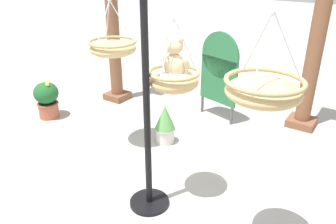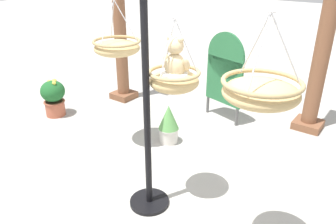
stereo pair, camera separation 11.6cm
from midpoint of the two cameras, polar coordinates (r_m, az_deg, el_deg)
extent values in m
plane|color=#ADAAA3|center=(3.84, -1.48, -15.94)|extent=(40.00, 40.00, 0.00)
cylinder|color=black|center=(3.28, -4.65, -0.59)|extent=(0.07, 0.07, 2.21)
cylinder|color=black|center=(3.87, -4.08, -15.19)|extent=(0.44, 0.44, 0.04)
ellipsoid|color=tan|center=(3.26, -0.03, 5.29)|extent=(0.49, 0.49, 0.20)
torus|color=tan|center=(3.23, -0.03, 6.84)|extent=(0.52, 0.52, 0.04)
ellipsoid|color=silver|center=(3.26, -0.03, 5.62)|extent=(0.43, 0.43, 0.17)
cylinder|color=#B7B7BC|center=(3.16, 2.05, 11.23)|extent=(0.21, 0.13, 0.52)
cylinder|color=#B7B7BC|center=(3.26, -0.90, 11.70)|extent=(0.21, 0.13, 0.52)
cylinder|color=#B7B7BC|center=(3.07, -1.23, 10.86)|extent=(0.01, 0.24, 0.52)
torus|color=#B7B7BC|center=(3.11, -0.03, 15.88)|extent=(0.06, 0.06, 0.01)
ellipsoid|color=#D1B789|center=(3.22, 0.07, 7.92)|extent=(0.21, 0.18, 0.25)
sphere|color=#D1B789|center=(3.17, 0.08, 11.31)|extent=(0.17, 0.17, 0.16)
ellipsoid|color=beige|center=(3.22, 0.71, 11.31)|extent=(0.08, 0.06, 0.05)
sphere|color=black|center=(3.24, 0.95, 11.43)|extent=(0.02, 0.02, 0.02)
sphere|color=#D1B789|center=(3.19, -0.80, 12.59)|extent=(0.06, 0.06, 0.06)
sphere|color=#D1B789|center=(3.12, 0.97, 12.34)|extent=(0.06, 0.06, 0.06)
ellipsoid|color=#D1B789|center=(3.30, -1.29, 8.87)|extent=(0.07, 0.12, 0.16)
ellipsoid|color=#D1B789|center=(3.18, 2.04, 8.24)|extent=(0.07, 0.12, 0.16)
ellipsoid|color=#D1B789|center=(3.35, 0.12, 6.95)|extent=(0.08, 0.15, 0.08)
ellipsoid|color=#D1B789|center=(3.29, 1.82, 6.60)|extent=(0.08, 0.15, 0.08)
ellipsoid|color=tan|center=(4.43, -10.21, 10.64)|extent=(0.60, 0.60, 0.20)
torus|color=tan|center=(4.41, -10.30, 11.78)|extent=(0.62, 0.62, 0.04)
cylinder|color=#B7B7BC|center=(4.33, -8.73, 15.11)|extent=(0.25, 0.15, 0.52)
cylinder|color=#B7B7BC|center=(4.49, -11.07, 15.30)|extent=(0.25, 0.15, 0.52)
cylinder|color=#B7B7BC|center=(4.26, -11.88, 14.73)|extent=(0.01, 0.29, 0.52)
torus|color=#B7B7BC|center=(4.33, -10.84, 18.39)|extent=(0.06, 0.06, 0.01)
ellipsoid|color=tan|center=(2.57, 14.82, 3.37)|extent=(0.58, 0.58, 0.19)
torus|color=tan|center=(2.54, 15.03, 5.17)|extent=(0.60, 0.60, 0.04)
cylinder|color=#B7B7BC|center=(2.50, 18.70, 10.38)|extent=(0.25, 0.15, 0.50)
cylinder|color=#B7B7BC|center=(2.57, 13.74, 11.34)|extent=(0.25, 0.15, 0.50)
cylinder|color=#B7B7BC|center=(2.35, 14.56, 10.01)|extent=(0.01, 0.28, 0.50)
torus|color=#B7B7BC|center=(2.43, 16.37, 16.30)|extent=(0.06, 0.06, 0.01)
cylinder|color=brown|center=(6.20, -10.03, 14.51)|extent=(0.23, 0.23, 2.85)
cube|color=brown|center=(6.58, -9.15, 2.77)|extent=(0.41, 0.41, 0.12)
cylinder|color=brown|center=(5.46, 23.42, 10.08)|extent=(0.24, 0.24, 2.59)
cube|color=brown|center=(5.86, 21.39, -1.60)|extent=(0.43, 0.43, 0.12)
cylinder|color=#AD563D|center=(6.09, -20.31, 0.34)|extent=(0.33, 0.33, 0.26)
torus|color=#9C4E37|center=(6.05, -20.48, 1.39)|extent=(0.36, 0.36, 0.03)
cylinder|color=#382819|center=(6.05, -20.48, 1.35)|extent=(0.29, 0.29, 0.03)
ellipsoid|color=#1E5B28|center=(5.98, -20.76, 3.09)|extent=(0.41, 0.41, 0.37)
sphere|color=#E5DB4C|center=(5.83, -20.56, 4.45)|extent=(0.06, 0.06, 0.06)
sphere|color=#E5DB4C|center=(5.96, -20.53, 4.71)|extent=(0.09, 0.09, 0.09)
sphere|color=#E5DB4C|center=(5.97, -21.35, 4.68)|extent=(0.06, 0.06, 0.06)
cylinder|color=beige|center=(4.96, -1.18, -3.96)|extent=(0.27, 0.27, 0.23)
torus|color=#BCB7AE|center=(4.91, -1.19, -2.90)|extent=(0.31, 0.31, 0.03)
cylinder|color=#382819|center=(4.91, -1.19, -2.95)|extent=(0.24, 0.24, 0.03)
cone|color=#56934C|center=(4.82, -1.21, -0.87)|extent=(0.30, 0.30, 0.37)
cube|color=#286B3D|center=(5.54, 8.05, 5.39)|extent=(0.73, 0.23, 0.76)
cylinder|color=#286B3D|center=(5.41, 8.32, 9.67)|extent=(0.73, 0.23, 0.74)
cylinder|color=#4C4C4C|center=(5.94, 5.36, 1.41)|extent=(0.05, 0.05, 0.30)
cylinder|color=#4C4C4C|center=(5.55, 10.28, -0.67)|extent=(0.05, 0.05, 0.30)
camera|label=1|loc=(0.06, -91.01, -0.47)|focal=35.49mm
camera|label=2|loc=(0.06, 88.99, 0.47)|focal=35.49mm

